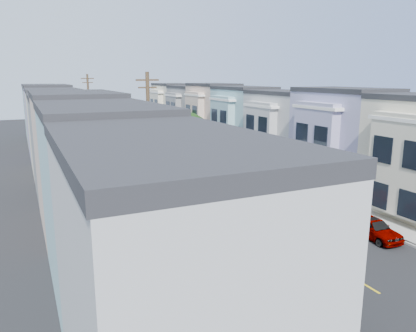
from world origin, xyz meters
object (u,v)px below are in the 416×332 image
(utility_pole_far, at_px, (90,114))
(parked_right_a, at_px, (373,228))
(fedex_truck, at_px, (206,165))
(parked_left_c, at_px, (173,206))
(tree_a, at_px, (271,216))
(tree_e, at_px, (87,117))
(tree_d, at_px, (104,124))
(parked_right_c, at_px, (207,157))
(parked_right_d, at_px, (172,143))
(parked_left_b, at_px, (234,256))
(parked_left_a, at_px, (321,329))
(parked_right_b, at_px, (308,200))
(parked_left_d, at_px, (135,174))
(tree_b, at_px, (177,151))
(tree_far_r, at_px, (183,121))
(utility_pole_near, at_px, (149,145))
(lead_sedan, at_px, (187,158))
(tree_c, at_px, (136,144))

(utility_pole_far, relative_size, parked_right_a, 2.45)
(fedex_truck, bearing_deg, parked_left_c, -128.23)
(tree_a, distance_m, tree_e, 44.12)
(tree_d, xyz_separation_m, parked_right_c, (11.20, -2.03, -4.12))
(parked_right_d, bearing_deg, tree_a, -109.64)
(parked_left_b, distance_m, parked_right_a, 9.80)
(parked_left_a, xyz_separation_m, parked_left_c, (0.00, 16.00, 0.08))
(tree_e, relative_size, parked_right_a, 1.69)
(tree_d, xyz_separation_m, parked_right_b, (11.20, -20.36, -4.21))
(tree_d, height_order, parked_right_c, tree_d)
(fedex_truck, bearing_deg, parked_left_d, 157.14)
(tree_a, distance_m, tree_b, 9.91)
(tree_far_r, bearing_deg, utility_pole_near, -115.85)
(fedex_truck, height_order, parked_right_c, fedex_truck)
(lead_sedan, height_order, parked_left_a, lead_sedan)
(tree_a, bearing_deg, tree_d, 90.00)
(utility_pole_near, relative_size, parked_left_c, 1.89)
(tree_b, relative_size, parked_right_b, 1.67)
(fedex_truck, distance_m, parked_right_c, 8.40)
(parked_right_a, bearing_deg, tree_e, 109.32)
(tree_c, height_order, tree_d, tree_d)
(tree_a, xyz_separation_m, parked_right_b, (11.20, 11.66, -4.15))
(tree_b, height_order, parked_right_b, tree_b)
(parked_left_c, relative_size, parked_right_c, 1.16)
(utility_pole_far, height_order, fedex_truck, utility_pole_far)
(parked_left_a, bearing_deg, parked_right_c, 78.12)
(tree_e, relative_size, lead_sedan, 1.50)
(parked_left_d, xyz_separation_m, parked_right_b, (9.80, -13.38, -0.09))
(tree_a, relative_size, tree_e, 1.04)
(parked_right_a, bearing_deg, fedex_truck, 105.09)
(tree_a, bearing_deg, parked_right_d, 75.07)
(parked_left_d, bearing_deg, tree_c, -100.60)
(lead_sedan, relative_size, parked_right_c, 1.01)
(parked_left_a, xyz_separation_m, parked_right_d, (9.80, 43.48, -0.00))
(tree_far_r, bearing_deg, parked_left_d, -123.93)
(tree_far_r, xyz_separation_m, utility_pole_near, (-13.20, -27.24, 1.63))
(parked_left_a, distance_m, parked_right_c, 32.96)
(fedex_truck, bearing_deg, parked_right_a, -78.36)
(parked_right_b, bearing_deg, utility_pole_far, 116.12)
(parked_left_a, xyz_separation_m, parked_left_d, (0.00, 26.51, 0.10))
(parked_left_b, xyz_separation_m, parked_left_d, (0.00, 19.73, 0.07))
(tree_b, distance_m, parked_left_a, 12.46)
(tree_b, relative_size, parked_left_d, 1.59)
(parked_left_a, bearing_deg, tree_a, 139.05)
(parked_right_b, relative_size, parked_right_c, 1.05)
(tree_d, relative_size, lead_sedan, 1.58)
(tree_d, height_order, parked_right_a, tree_d)
(tree_d, height_order, tree_e, tree_d)
(utility_pole_near, bearing_deg, parked_right_a, -41.83)
(tree_e, height_order, parked_right_a, tree_e)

